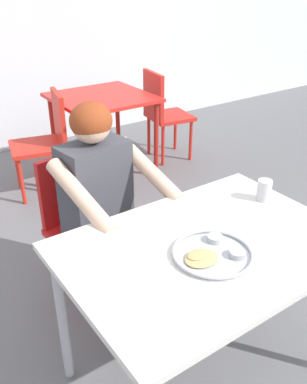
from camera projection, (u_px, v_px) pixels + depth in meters
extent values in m
cube|color=silver|center=(207.00, 247.00, 1.68)|extent=(1.14, 0.80, 0.03)
cylinder|color=#B2B2B7|center=(62.00, 318.00, 1.84)|extent=(0.04, 0.04, 0.71)
cylinder|color=#B2B2B7|center=(232.00, 242.00, 2.36)|extent=(0.04, 0.04, 0.71)
cylinder|color=#B7BABF|center=(212.00, 255.00, 1.60)|extent=(0.31, 0.31, 0.01)
torus|color=#B7BABF|center=(212.00, 253.00, 1.60)|extent=(0.31, 0.31, 0.01)
cylinder|color=#B2B5BA|center=(237.00, 254.00, 1.58)|extent=(0.06, 0.06, 0.02)
cylinder|color=#C65119|center=(238.00, 253.00, 1.58)|extent=(0.05, 0.05, 0.01)
cylinder|color=#B2B5BA|center=(215.00, 239.00, 1.67)|extent=(0.06, 0.06, 0.02)
cylinder|color=maroon|center=(215.00, 238.00, 1.67)|extent=(0.05, 0.05, 0.01)
ellipsoid|color=tan|center=(201.00, 258.00, 1.57)|extent=(0.14, 0.11, 0.01)
ellipsoid|color=tan|center=(199.00, 255.00, 1.58)|extent=(0.10, 0.07, 0.01)
cylinder|color=silver|center=(264.00, 190.00, 1.97)|extent=(0.07, 0.07, 0.10)
cylinder|color=#593319|center=(265.00, 184.00, 1.95)|extent=(0.06, 0.06, 0.02)
cube|color=red|center=(95.00, 233.00, 2.32)|extent=(0.48, 0.48, 0.04)
cube|color=red|center=(72.00, 186.00, 2.35)|extent=(0.40, 0.09, 0.40)
cylinder|color=red|center=(139.00, 266.00, 2.42)|extent=(0.03, 0.03, 0.40)
cylinder|color=red|center=(90.00, 293.00, 2.21)|extent=(0.03, 0.03, 0.40)
cylinder|color=red|center=(103.00, 241.00, 2.64)|extent=(0.03, 0.03, 0.40)
cylinder|color=red|center=(56.00, 264.00, 2.43)|extent=(0.03, 0.03, 0.40)
cylinder|color=#2E2E2E|center=(170.00, 289.00, 2.21)|extent=(0.10, 0.10, 0.44)
cylinder|color=#2E2E2E|center=(144.00, 233.00, 2.22)|extent=(0.18, 0.41, 0.12)
cylinder|color=#2E2E2E|center=(126.00, 318.00, 2.03)|extent=(0.10, 0.10, 0.44)
cylinder|color=#2E2E2E|center=(98.00, 256.00, 2.04)|extent=(0.18, 0.41, 0.12)
cube|color=#3F3F47|center=(96.00, 188.00, 2.15)|extent=(0.37, 0.25, 0.49)
cylinder|color=beige|center=(149.00, 170.00, 2.11)|extent=(0.14, 0.46, 0.25)
cylinder|color=beige|center=(81.00, 197.00, 1.86)|extent=(0.14, 0.46, 0.25)
sphere|color=beige|center=(91.00, 124.00, 1.99)|extent=(0.19, 0.19, 0.19)
ellipsoid|color=maroon|center=(91.00, 121.00, 1.98)|extent=(0.21, 0.20, 0.18)
cube|color=red|center=(102.00, 97.00, 3.68)|extent=(0.81, 0.80, 0.03)
cylinder|color=#AD1E18|center=(87.00, 158.00, 3.43)|extent=(0.04, 0.04, 0.70)
cylinder|color=#AD1E18|center=(156.00, 140.00, 3.78)|extent=(0.04, 0.04, 0.70)
cylinder|color=#AD1E18|center=(54.00, 134.00, 3.92)|extent=(0.04, 0.04, 0.70)
cylinder|color=#AD1E18|center=(118.00, 120.00, 4.27)|extent=(0.04, 0.04, 0.70)
cube|color=red|center=(38.00, 146.00, 3.46)|extent=(0.51, 0.49, 0.04)
cube|color=red|center=(59.00, 117.00, 3.42)|extent=(0.12, 0.38, 0.41)
cylinder|color=red|center=(22.00, 182.00, 3.38)|extent=(0.03, 0.03, 0.40)
cylinder|color=red|center=(17.00, 166.00, 3.64)|extent=(0.03, 0.03, 0.40)
cylinder|color=red|center=(65.00, 175.00, 3.49)|extent=(0.03, 0.03, 0.40)
cylinder|color=red|center=(58.00, 160.00, 3.75)|extent=(0.03, 0.03, 0.40)
cube|color=red|center=(170.00, 116.00, 4.14)|extent=(0.45, 0.45, 0.04)
cube|color=red|center=(153.00, 95.00, 3.96)|extent=(0.09, 0.38, 0.43)
cylinder|color=red|center=(175.00, 131.00, 4.43)|extent=(0.03, 0.03, 0.41)
cylinder|color=red|center=(191.00, 141.00, 4.17)|extent=(0.03, 0.03, 0.41)
cylinder|color=red|center=(149.00, 135.00, 4.31)|extent=(0.03, 0.03, 0.41)
cylinder|color=red|center=(163.00, 146.00, 4.05)|extent=(0.03, 0.03, 0.41)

